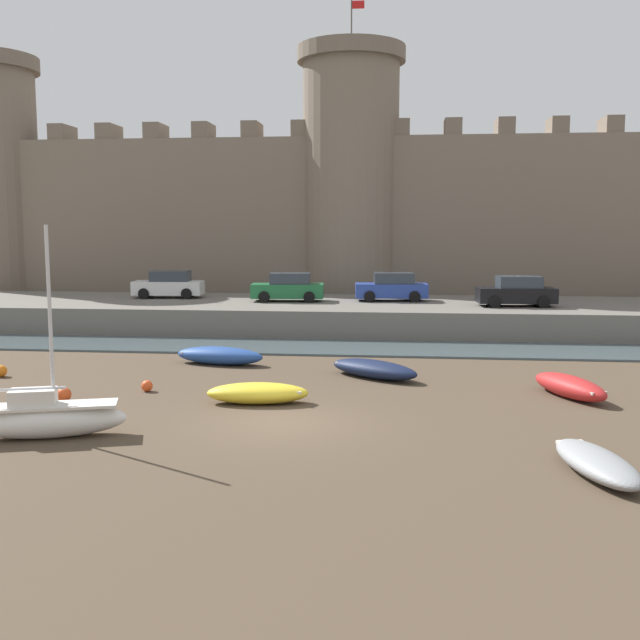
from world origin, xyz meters
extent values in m
plane|color=#4C3D2D|center=(0.00, 0.00, 0.00)|extent=(160.00, 160.00, 0.00)
cube|color=#47565B|center=(0.00, 13.64, 0.05)|extent=(80.00, 4.50, 0.10)
cube|color=#666059|center=(0.00, 20.89, 0.74)|extent=(63.46, 10.00, 1.49)
cube|color=#7A6B5B|center=(0.00, 30.28, 5.83)|extent=(51.46, 2.80, 11.66)
cylinder|color=#7A6B5B|center=(0.00, 30.28, 8.29)|extent=(6.45, 6.45, 16.57)
cylinder|color=#706254|center=(0.00, 30.28, 17.07)|extent=(7.22, 7.22, 1.00)
cylinder|color=#4C4742|center=(0.00, 30.28, 19.07)|extent=(0.10, 0.10, 3.00)
cube|color=red|center=(0.45, 30.28, 20.27)|extent=(0.80, 0.04, 0.50)
cube|color=#746557|center=(-20.29, 30.28, 12.21)|extent=(1.10, 2.52, 1.10)
cube|color=#746557|center=(-16.91, 30.28, 12.21)|extent=(1.10, 2.52, 1.10)
cube|color=#746557|center=(-13.53, 30.28, 12.21)|extent=(1.10, 2.52, 1.10)
cube|color=#746557|center=(-10.15, 30.28, 12.21)|extent=(1.10, 2.52, 1.10)
cube|color=#746557|center=(-6.76, 30.28, 12.21)|extent=(1.10, 2.52, 1.10)
cube|color=#746557|center=(-3.38, 30.28, 12.21)|extent=(1.10, 2.52, 1.10)
cube|color=#746557|center=(3.38, 30.28, 12.21)|extent=(1.10, 2.52, 1.10)
cube|color=#746557|center=(6.76, 30.28, 12.21)|extent=(1.10, 2.52, 1.10)
cube|color=#746557|center=(10.15, 30.28, 12.21)|extent=(1.10, 2.52, 1.10)
cube|color=#746557|center=(13.53, 30.28, 12.21)|extent=(1.10, 2.52, 1.10)
cube|color=#746557|center=(16.91, 30.28, 12.21)|extent=(1.10, 2.52, 1.10)
ellipsoid|color=yellow|center=(-1.16, 2.34, 0.34)|extent=(3.43, 1.58, 0.68)
ellipsoid|color=#F2F246|center=(-1.16, 2.34, 0.40)|extent=(2.81, 1.25, 0.38)
cube|color=beige|center=(-1.41, 2.32, 0.44)|extent=(0.31, 1.07, 0.06)
cube|color=beige|center=(0.13, 2.48, 0.42)|extent=(0.35, 0.71, 0.08)
ellipsoid|color=silver|center=(-6.16, -2.19, 0.46)|extent=(4.43, 2.35, 0.92)
cube|color=silver|center=(-6.16, -2.19, 0.88)|extent=(3.89, 2.04, 0.08)
cube|color=silver|center=(-6.46, -2.29, 1.14)|extent=(1.36, 1.05, 0.44)
cylinder|color=silver|center=(-5.95, -2.13, 3.36)|extent=(0.10, 0.10, 4.87)
cylinder|color=silver|center=(-6.57, -2.32, 1.37)|extent=(1.87, 0.65, 0.08)
ellipsoid|color=red|center=(9.17, 4.34, 0.37)|extent=(2.48, 3.66, 0.75)
ellipsoid|color=#F23939|center=(9.17, 4.34, 0.43)|extent=(2.00, 2.98, 0.41)
cube|color=beige|center=(9.06, 4.58, 0.47)|extent=(0.91, 0.57, 0.06)
cube|color=beige|center=(9.76, 3.10, 0.45)|extent=(0.66, 0.51, 0.08)
ellipsoid|color=gray|center=(8.02, -3.80, 0.29)|extent=(1.96, 3.70, 0.58)
ellipsoid|color=silver|center=(8.02, -3.80, 0.35)|extent=(1.56, 3.02, 0.32)
cube|color=beige|center=(8.08, -4.06, 0.39)|extent=(1.07, 0.42, 0.06)
cube|color=beige|center=(7.73, -2.46, 0.37)|extent=(0.72, 0.42, 0.08)
ellipsoid|color=#141E3D|center=(2.47, 6.92, 0.34)|extent=(3.94, 3.34, 0.68)
ellipsoid|color=navy|center=(2.47, 6.92, 0.40)|extent=(3.20, 2.69, 0.37)
cube|color=beige|center=(2.71, 6.75, 0.44)|extent=(0.81, 1.02, 0.06)
cube|color=beige|center=(1.23, 7.80, 0.42)|extent=(0.65, 0.75, 0.08)
ellipsoid|color=#234793|center=(-4.06, 9.05, 0.37)|extent=(4.02, 1.97, 0.74)
ellipsoid|color=blue|center=(-4.06, 9.05, 0.43)|extent=(3.28, 1.57, 0.41)
cube|color=beige|center=(-3.78, 8.99, 0.47)|extent=(0.40, 1.08, 0.06)
cube|color=beige|center=(-5.53, 9.34, 0.45)|extent=(0.41, 0.73, 0.08)
sphere|color=orange|center=(-11.81, 5.58, 0.23)|extent=(0.46, 0.46, 0.46)
sphere|color=#E04C1E|center=(-5.35, 3.68, 0.20)|extent=(0.40, 0.40, 0.40)
sphere|color=#E04C1E|center=(-7.56, 1.88, 0.24)|extent=(0.49, 0.49, 0.49)
cube|color=#1E6638|center=(-2.97, 21.00, 2.09)|extent=(4.22, 2.01, 0.80)
cube|color=#2D3842|center=(-2.82, 21.01, 2.79)|extent=(2.36, 1.67, 0.64)
cylinder|color=black|center=(-4.17, 20.06, 1.81)|extent=(0.65, 0.23, 0.64)
cylinder|color=black|center=(-4.30, 21.75, 1.81)|extent=(0.65, 0.23, 0.64)
cylinder|color=black|center=(-1.64, 20.25, 1.81)|extent=(0.65, 0.23, 0.64)
cylinder|color=black|center=(-1.77, 21.95, 1.81)|extent=(0.65, 0.23, 0.64)
cube|color=silver|center=(-10.41, 22.30, 2.09)|extent=(4.22, 2.01, 0.80)
cube|color=#2D3842|center=(-10.26, 22.31, 2.79)|extent=(2.36, 1.67, 0.64)
cylinder|color=black|center=(-11.61, 21.35, 1.81)|extent=(0.65, 0.23, 0.64)
cylinder|color=black|center=(-11.74, 23.05, 1.81)|extent=(0.65, 0.23, 0.64)
cylinder|color=black|center=(-9.08, 21.55, 1.81)|extent=(0.65, 0.23, 0.64)
cylinder|color=black|center=(-9.21, 23.24, 1.81)|extent=(0.65, 0.23, 0.64)
cube|color=#263F99|center=(2.93, 21.85, 2.09)|extent=(4.22, 2.01, 0.80)
cube|color=#2D3842|center=(3.07, 21.87, 2.79)|extent=(2.36, 1.67, 0.64)
cylinder|color=black|center=(1.72, 20.91, 1.81)|extent=(0.65, 0.23, 0.64)
cylinder|color=black|center=(1.59, 22.60, 1.81)|extent=(0.65, 0.23, 0.64)
cylinder|color=black|center=(4.26, 21.10, 1.81)|extent=(0.65, 0.23, 0.64)
cylinder|color=black|center=(4.13, 22.80, 1.81)|extent=(0.65, 0.23, 0.64)
cube|color=black|center=(9.61, 19.60, 2.09)|extent=(4.22, 2.01, 0.80)
cube|color=#2D3842|center=(9.76, 19.61, 2.79)|extent=(2.36, 1.67, 0.64)
cylinder|color=black|center=(8.41, 18.66, 1.81)|extent=(0.65, 0.23, 0.64)
cylinder|color=black|center=(8.28, 20.35, 1.81)|extent=(0.65, 0.23, 0.64)
cylinder|color=black|center=(10.94, 18.85, 1.81)|extent=(0.65, 0.23, 0.64)
cylinder|color=black|center=(10.81, 20.55, 1.81)|extent=(0.65, 0.23, 0.64)
camera|label=1|loc=(3.40, -21.22, 5.76)|focal=42.00mm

